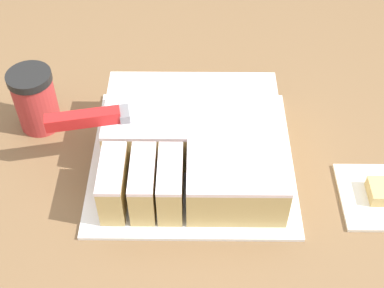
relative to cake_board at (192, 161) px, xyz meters
name	(u,v)px	position (x,y,z in m)	size (l,w,h in m)	color
countertop	(160,288)	(-0.07, 0.00, -0.45)	(1.40, 1.10, 0.90)	brown
cake_board	(192,161)	(0.00, 0.00, 0.00)	(0.34, 0.32, 0.01)	white
cake	(194,143)	(0.00, 0.00, 0.04)	(0.29, 0.27, 0.08)	tan
knife	(113,115)	(-0.13, 0.02, 0.09)	(0.35, 0.09, 0.02)	silver
coffee_cup	(35,100)	(-0.28, 0.09, 0.06)	(0.08, 0.08, 0.12)	#B23333
paper_napkin	(381,197)	(0.31, -0.07, 0.00)	(0.13, 0.13, 0.01)	white
brownie	(383,191)	(0.31, -0.07, 0.01)	(0.05, 0.05, 0.02)	tan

